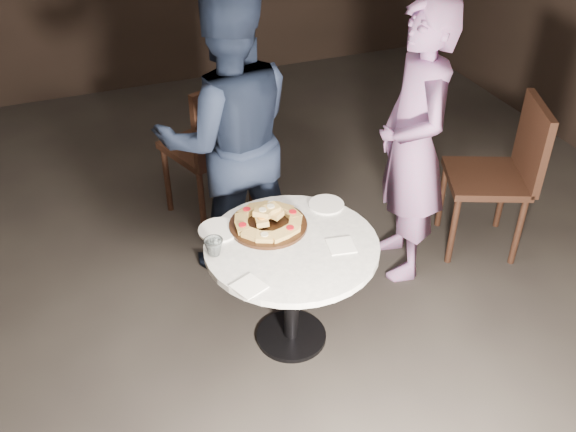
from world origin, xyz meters
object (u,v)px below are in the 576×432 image
(serving_board, at_px, (268,225))
(focaccia_pile, at_px, (268,219))
(water_glass, at_px, (214,247))
(chair_right, at_px, (505,168))
(chair_far, at_px, (215,142))
(diner_navy, at_px, (229,138))
(table, at_px, (292,262))
(diner_teal, at_px, (413,146))

(serving_board, distance_m, focaccia_pile, 0.04)
(water_glass, distance_m, chair_right, 1.90)
(chair_far, height_order, diner_navy, diner_navy)
(table, relative_size, water_glass, 10.28)
(table, height_order, chair_far, chair_far)
(focaccia_pile, relative_size, chair_right, 0.36)
(focaccia_pile, relative_size, water_glass, 3.81)
(table, relative_size, diner_navy, 0.55)
(serving_board, relative_size, diner_navy, 0.23)
(table, xyz_separation_m, chair_right, (1.50, 0.32, 0.04))
(table, bearing_deg, water_glass, 171.42)
(water_glass, xyz_separation_m, diner_teal, (1.23, 0.30, 0.14))
(table, distance_m, diner_navy, 0.84)
(table, xyz_separation_m, water_glass, (-0.37, 0.06, 0.16))
(table, bearing_deg, chair_far, 91.74)
(focaccia_pile, relative_size, diner_navy, 0.20)
(diner_teal, bearing_deg, serving_board, -66.80)
(focaccia_pile, distance_m, water_glass, 0.34)
(focaccia_pile, height_order, chair_far, chair_far)
(serving_board, distance_m, diner_teal, 0.95)
(chair_far, bearing_deg, diner_navy, 65.07)
(chair_far, bearing_deg, focaccia_pile, 68.35)
(serving_board, xyz_separation_m, focaccia_pile, (-0.00, 0.00, 0.04))
(chair_right, xyz_separation_m, diner_navy, (-1.58, 0.44, 0.29))
(water_glass, xyz_separation_m, chair_right, (1.88, 0.26, -0.12))
(chair_right, bearing_deg, focaccia_pile, -62.09)
(table, relative_size, chair_right, 0.96)
(diner_navy, bearing_deg, focaccia_pile, 97.46)
(diner_navy, bearing_deg, table, 101.61)
(focaccia_pile, xyz_separation_m, chair_far, (0.02, 1.05, -0.10))
(water_glass, distance_m, diner_navy, 0.79)
(table, xyz_separation_m, diner_teal, (0.86, 0.36, 0.30))
(focaccia_pile, distance_m, diner_navy, 0.61)
(table, bearing_deg, serving_board, 108.52)
(focaccia_pile, bearing_deg, chair_far, 88.78)
(diner_teal, bearing_deg, focaccia_pile, -67.05)
(chair_far, distance_m, diner_navy, 0.54)
(table, height_order, serving_board, serving_board)
(focaccia_pile, bearing_deg, serving_board, -70.28)
(focaccia_pile, relative_size, diner_teal, 0.21)
(focaccia_pile, bearing_deg, water_glass, -158.63)
(chair_far, bearing_deg, serving_board, 68.43)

